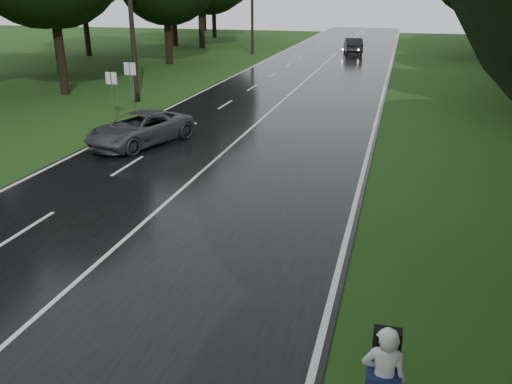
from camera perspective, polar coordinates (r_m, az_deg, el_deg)
ground at (r=13.35m, az=-18.18°, el=-8.85°), size 160.00×160.00×0.00m
road at (r=30.97m, az=2.04°, el=9.00°), size 12.00×140.00×0.04m
lane_center at (r=30.97m, az=2.04°, el=9.04°), size 0.12×140.00×0.01m
grey_car at (r=23.77m, az=-12.32°, el=6.65°), size 3.86×5.52×1.40m
far_car at (r=59.06m, az=10.33°, el=15.15°), size 2.51×5.05×1.59m
hitchhiker at (r=8.69m, az=13.40°, el=-19.24°), size 0.69×0.62×1.86m
utility_pole_mid at (r=33.64m, az=-12.51°, el=9.44°), size 1.80×0.28×10.26m
utility_pole_far at (r=57.84m, az=-0.39°, el=14.53°), size 1.80×0.28×9.98m
road_sign_a at (r=28.65m, az=-14.81°, el=7.30°), size 0.60×0.10×2.52m
road_sign_b at (r=30.36m, az=-12.96°, el=8.20°), size 0.66×0.10×2.74m
tree_left_d at (r=37.36m, az=-19.68°, el=9.83°), size 9.74×9.74×15.22m
tree_left_e at (r=50.64m, az=-9.19°, el=13.37°), size 8.53×8.53×13.33m
tree_left_f at (r=64.34m, az=-5.76°, el=15.07°), size 9.31×9.31×14.54m
tree_right_f at (r=58.31m, az=22.77°, el=13.02°), size 9.83×9.83×15.35m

